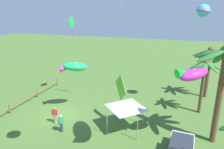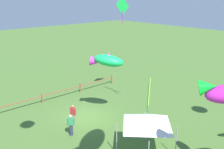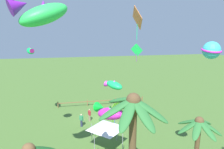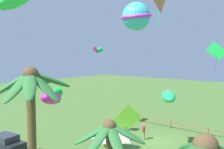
# 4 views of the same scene
# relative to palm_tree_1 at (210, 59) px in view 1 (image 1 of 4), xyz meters

# --- Properties ---
(ground_plane) EXTENTS (120.00, 120.00, 0.00)m
(ground_plane) POSITION_rel_palm_tree_1_xyz_m (9.65, -14.16, -4.77)
(ground_plane) COLOR #476B2D
(palm_tree_1) EXTENTS (3.55, 4.07, 6.13)m
(palm_tree_1) POSITION_rel_palm_tree_1_xyz_m (0.00, 0.00, 0.00)
(palm_tree_1) COLOR brown
(palm_tree_1) RESTS_ON ground
(palm_tree_2) EXTENTS (4.18, 4.27, 7.82)m
(palm_tree_2) POSITION_rel_palm_tree_1_xyz_m (9.38, -0.20, 1.27)
(palm_tree_2) COLOR brown
(palm_tree_2) RESTS_ON ground
(palm_tree_3) EXTENTS (3.08, 3.13, 5.63)m
(palm_tree_3) POSITION_rel_palm_tree_1_xyz_m (4.49, -0.94, -0.40)
(palm_tree_3) COLOR brown
(palm_tree_3) RESTS_ON ground
(rail_fence) EXTENTS (13.05, 0.12, 0.95)m
(rail_fence) POSITION_rel_palm_tree_1_xyz_m (8.74, -19.21, -4.16)
(rail_fence) COLOR brown
(rail_fence) RESTS_ON ground
(parked_car_0) EXTENTS (4.00, 1.94, 1.51)m
(parked_car_0) POSITION_rel_palm_tree_1_xyz_m (12.35, -2.63, -4.02)
(parked_car_0) COLOR #BCBCC1
(parked_car_0) RESTS_ON ground
(spectator_0) EXTENTS (0.36, 0.52, 1.59)m
(spectator_0) POSITION_rel_palm_tree_1_xyz_m (11.01, -13.82, -3.96)
(spectator_0) COLOR gray
(spectator_0) RESTS_ON ground
(spectator_1) EXTENTS (0.49, 0.39, 1.59)m
(spectator_1) POSITION_rel_palm_tree_1_xyz_m (12.08, -12.47, -3.96)
(spectator_1) COLOR #2D3351
(spectator_1) RESTS_ON ground
(festival_tent) EXTENTS (2.86, 2.86, 2.85)m
(festival_tent) POSITION_rel_palm_tree_1_xyz_m (9.91, -7.29, -2.30)
(festival_tent) COLOR #9E9EA3
(festival_tent) RESTS_ON ground
(kite_fish_0) EXTENTS (2.27, 2.66, 1.24)m
(kite_fish_0) POSITION_rel_palm_tree_1_xyz_m (10.51, -2.41, 1.03)
(kite_fish_0) COLOR #ED29CF
(kite_fish_1) EXTENTS (2.42, 2.84, 1.23)m
(kite_fish_1) POSITION_rel_palm_tree_1_xyz_m (8.08, -13.20, -0.02)
(kite_fish_1) COLOR #1BC963
(kite_diamond_2) EXTENTS (1.70, 0.32, 2.36)m
(kite_diamond_2) POSITION_rel_palm_tree_1_xyz_m (4.65, -15.07, 3.94)
(kite_diamond_2) COLOR #1FE257
(kite_ball_5) EXTENTS (1.45, 1.45, 1.20)m
(kite_ball_5) POSITION_rel_palm_tree_1_xyz_m (3.61, -1.64, 5.28)
(kite_ball_5) COLOR #3DC6D3
(kite_diamond_7) EXTENTS (1.80, 1.55, 3.26)m
(kite_diamond_7) POSITION_rel_palm_tree_1_xyz_m (8.95, -8.08, -1.30)
(kite_diamond_7) COLOR #64C028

